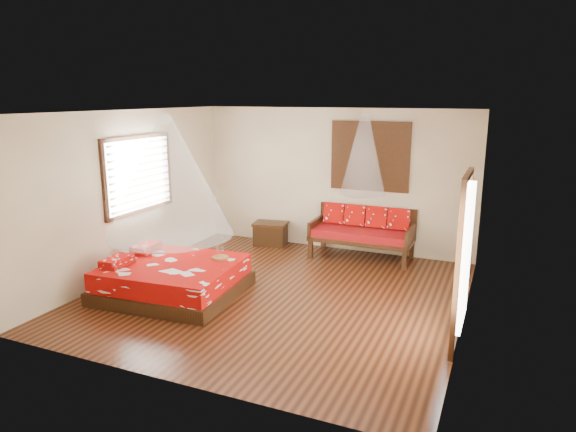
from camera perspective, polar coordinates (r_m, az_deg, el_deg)
The scene contains 10 objects.
room at distance 7.70m, azimuth -1.23°, elevation 1.04°, with size 5.54×5.54×2.84m.
bed at distance 8.25m, azimuth -12.71°, elevation -6.76°, with size 2.14×1.96×0.63m.
daybed at distance 9.87m, azimuth 8.32°, elevation -1.60°, with size 1.91×0.85×0.97m.
storage_chest at distance 10.66m, azimuth -1.96°, elevation -1.93°, with size 0.75×0.60×0.47m.
shutter_panel at distance 9.93m, azimuth 9.09°, elevation 6.56°, with size 1.52×0.06×1.32m.
window_left at distance 9.25m, azimuth -16.21°, elevation 4.47°, with size 0.10×1.74×1.34m.
glazed_door at distance 6.56m, azimuth 18.66°, elevation -4.86°, with size 0.08×1.02×2.16m.
wine_tray at distance 8.23m, azimuth -7.56°, elevation -4.33°, with size 0.27×0.27×0.22m.
mosquito_net_main at distance 7.85m, azimuth -13.20°, elevation 4.27°, with size 1.90×1.90×1.80m, color white.
mosquito_net_daybed at distance 9.47m, azimuth 8.40°, elevation 6.88°, with size 0.82×0.82×1.50m, color white.
Camera 1 is at (3.14, -6.84, 3.03)m, focal length 32.00 mm.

